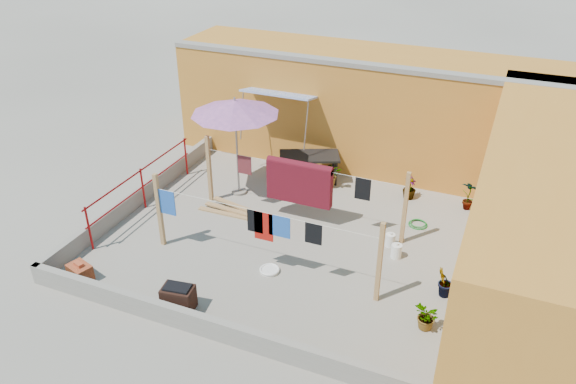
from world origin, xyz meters
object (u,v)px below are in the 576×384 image
Objects in this scene: water_jug_b at (390,240)px; plant_back_a at (330,174)px; brazier at (178,298)px; white_basin at (270,270)px; green_hose at (418,224)px; outdoor_table at (309,158)px; patio_umbrella at (235,108)px; brick_stack at (80,272)px; water_jug_a at (396,251)px.

plant_back_a reaches higher than water_jug_b.
white_basin is at bearing 57.31° from brazier.
outdoor_table is at bearing 160.49° from green_hose.
patio_umbrella is at bearing -135.75° from outdoor_table.
patio_umbrella is 4.96× the size of brick_stack.
water_jug_b is at bearing -44.20° from plant_back_a.
green_hose is (0.18, 1.51, -0.13)m from water_jug_a.
brazier is 2.09m from white_basin.
white_basin is 2.83m from water_jug_a.
plant_back_a is (3.43, 5.87, 0.18)m from brick_stack.
outdoor_table reaches higher than white_basin.
brazier is at bearing -76.98° from patio_umbrella.
outdoor_table is at bearing 99.78° from white_basin.
brazier is at bearing -100.13° from plant_back_a.
water_jug_b is at bearing 33.52° from brick_stack.
white_basin is (0.73, -4.23, -0.64)m from outdoor_table.
water_jug_a is (3.48, 3.31, -0.10)m from brazier.
brazier is at bearing -131.23° from water_jug_b.
plant_back_a is at bearing 158.67° from green_hose.
brick_stack reaches higher than water_jug_a.
green_hose is (2.54, 3.07, -0.01)m from white_basin.
white_basin is at bearing -129.61° from green_hose.
plant_back_a is at bearing 91.12° from white_basin.
patio_umbrella is 5.14m from brazier.
brick_stack is 6.75m from water_jug_b.
outdoor_table is at bearing 44.25° from patio_umbrella.
white_basin is 2.88m from water_jug_b.
water_jug_a is 0.81× the size of green_hose.
brick_stack is at bearing -120.29° from plant_back_a.
green_hose is at bearing 50.39° from white_basin.
patio_umbrella reaches higher than outdoor_table.
plant_back_a reaches higher than brick_stack.
plant_back_a is at bearing 59.71° from brick_stack.
plant_back_a is at bearing 31.33° from patio_umbrella.
water_jug_b is 0.75× the size of green_hose.
outdoor_table reaches higher than water_jug_b.
patio_umbrella is 3.96× the size of plant_back_a.
patio_umbrella reaches higher than water_jug_a.
brazier reaches higher than green_hose.
outdoor_table is (1.45, 1.41, -1.71)m from patio_umbrella.
water_jug_b is at bearing 48.77° from brazier.
water_jug_a is at bearing -40.87° from outdoor_table.
water_jug_a is (5.86, 3.33, -0.02)m from brick_stack.
brazier is 5.94m from plant_back_a.
white_basin is 1.24× the size of water_jug_b.
outdoor_table reaches higher than brazier.
brick_stack is 0.87× the size of brazier.
green_hose is (3.27, -1.16, -0.65)m from outdoor_table.
outdoor_table is at bearing 141.39° from water_jug_b.
outdoor_table is 3.14× the size of brick_stack.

